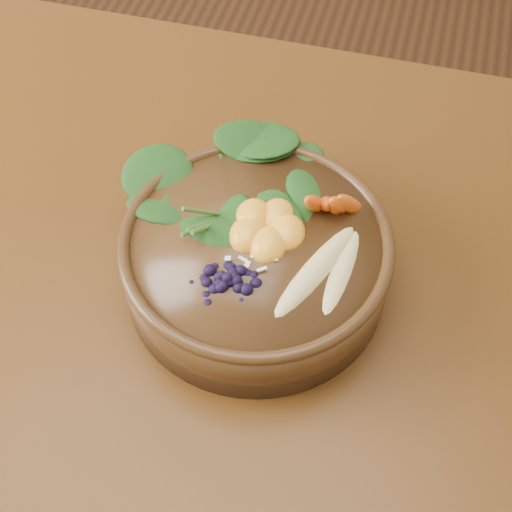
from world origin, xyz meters
TOP-DOWN VIEW (x-y plane):
  - ground at (0.00, 0.00)m, footprint 4.00×4.00m
  - dining_table at (0.00, 0.00)m, footprint 1.60×0.90m
  - stoneware_bowl at (0.28, 0.03)m, footprint 0.34×0.34m
  - kale_heap at (0.25, 0.10)m, footprint 0.22×0.21m
  - carrot_cluster at (0.35, 0.09)m, footprint 0.07×0.07m
  - banana_halves at (0.36, 0.02)m, footprint 0.08×0.15m
  - mandarin_cluster at (0.28, 0.05)m, footprint 0.10×0.11m
  - blueberry_pile at (0.26, -0.02)m, footprint 0.15×0.13m
  - coconut_flakes at (0.27, 0.02)m, footprint 0.10×0.09m

SIDE VIEW (x-z plane):
  - ground at x=0.00m, z-range 0.00..0.00m
  - dining_table at x=0.00m, z-range 0.28..1.03m
  - stoneware_bowl at x=0.28m, z-range 0.75..0.82m
  - coconut_flakes at x=0.27m, z-range 0.82..0.83m
  - banana_halves at x=0.36m, z-range 0.82..0.85m
  - mandarin_cluster at x=0.28m, z-range 0.82..0.86m
  - blueberry_pile at x=0.26m, z-range 0.82..0.86m
  - kale_heap at x=0.25m, z-range 0.82..0.87m
  - carrot_cluster at x=0.35m, z-range 0.82..0.90m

